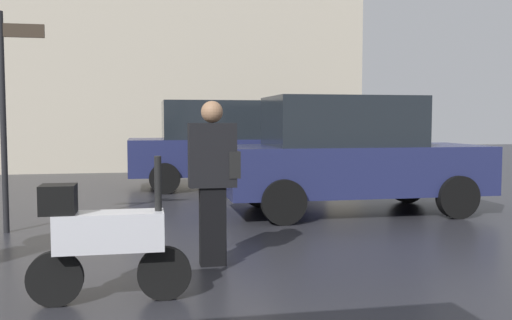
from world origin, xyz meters
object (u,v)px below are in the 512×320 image
parked_car_left (349,154)px  parked_scooter (104,238)px  pedestrian_with_bag (214,173)px  street_signpost (3,100)px  parked_car_right (222,144)px

parked_car_left → parked_scooter: bearing=33.6°
parked_scooter → parked_car_left: size_ratio=0.31×
pedestrian_with_bag → street_signpost: (-2.57, 2.27, 0.83)m
parked_car_right → street_signpost: size_ratio=1.43×
parked_car_left → street_signpost: bearing=-6.6°
parked_car_left → street_signpost: street_signpost is taller
pedestrian_with_bag → parked_scooter: bearing=89.3°
parked_car_right → parked_car_left: bearing=-51.9°
parked_scooter → parked_car_left: parked_car_left is taller
pedestrian_with_bag → parked_car_left: bearing=-87.9°
pedestrian_with_bag → parked_car_left: parked_car_left is taller
pedestrian_with_bag → parked_car_left: 3.96m
parked_car_right → pedestrian_with_bag: bearing=-82.9°
pedestrian_with_bag → parked_car_right: size_ratio=0.41×
pedestrian_with_bag → parked_car_right: bearing=-55.1°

